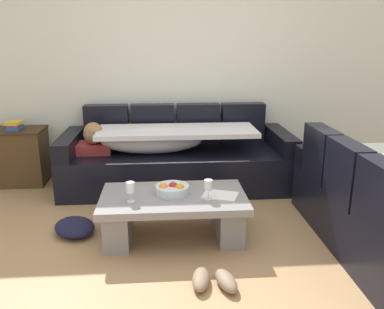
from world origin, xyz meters
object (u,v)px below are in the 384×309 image
Objects in this scene: couch_along_wall at (173,158)px; coffee_table at (174,211)px; book_stack_on_cabinet at (14,125)px; wine_glass_near_right at (208,186)px; wine_glass_near_left at (130,188)px; open_magazine at (220,195)px; side_cabinet at (14,156)px; pair_of_shoes at (213,280)px; fruit_bowl at (172,189)px; crumpled_garment at (75,227)px.

couch_along_wall is 1.23m from coffee_table.
book_stack_on_cabinet is (-1.77, 0.22, 0.36)m from couch_along_wall.
book_stack_on_cabinet is at bearing 142.20° from wine_glass_near_right.
open_magazine is at bearing 5.54° from wine_glass_near_left.
couch_along_wall reaches higher than coffee_table.
side_cabinet is (-2.06, 1.56, -0.17)m from wine_glass_near_right.
side_cabinet is (-1.44, 1.57, -0.17)m from wine_glass_near_left.
open_magazine is at bearing 78.60° from pair_of_shoes.
pair_of_shoes is at bearing -47.69° from book_stack_on_cabinet.
fruit_bowl is at bearing 103.98° from coffee_table.
wine_glass_near_right is at bearing -79.74° from couch_along_wall.
crumpled_garment is at bearing 155.07° from wine_glass_near_left.
fruit_bowl is at bearing -171.14° from open_magazine.
book_stack_on_cabinet is at bearing 132.31° from pair_of_shoes.
pair_of_shoes is (0.21, -1.95, -0.28)m from couch_along_wall.
side_cabinet reaches higher than wine_glass_near_left.
crumpled_garment is (-1.10, 0.85, 0.01)m from pair_of_shoes.
couch_along_wall is at bearing 74.44° from wine_glass_near_left.
wine_glass_near_left is 0.42× the size of crumpled_garment.
couch_along_wall is at bearing -7.04° from side_cabinet.
book_stack_on_cabinet is at bearing -3.72° from side_cabinet.
crumpled_garment is (-0.51, 0.24, -0.44)m from wine_glass_near_left.
couch_along_wall is 8.97× the size of fruit_bowl.
book_stack_on_cabinet is 0.53× the size of crumpled_garment.
coffee_table is at bearing -8.40° from crumpled_garment.
wine_glass_near_left is at bearing 133.80° from pair_of_shoes.
crumpled_garment is (-0.84, 0.09, -0.36)m from fruit_bowl.
wine_glass_near_right is at bearing 87.19° from pair_of_shoes.
coffee_table is 2.30m from side_cabinet.
side_cabinet is 2.99m from pair_of_shoes.
coffee_table is 0.39m from wine_glass_near_right.
wine_glass_near_left is at bearing -154.39° from open_magazine.
book_stack_on_cabinet is (0.05, -0.00, 0.36)m from side_cabinet.
side_cabinet is 1.80× the size of crumpled_garment.
open_magazine is 1.32× the size of book_stack_on_cabinet.
crumpled_garment is at bearing 142.30° from pair_of_shoes.
wine_glass_near_left and wine_glass_near_right have the same top height.
crumpled_garment is at bearing -56.39° from book_stack_on_cabinet.
wine_glass_near_left is (-0.37, -1.34, 0.17)m from couch_along_wall.
pair_of_shoes is (0.59, -0.61, -0.45)m from wine_glass_near_left.
wine_glass_near_right is at bearing -128.67° from open_magazine.
side_cabinet is at bearing 141.30° from fruit_bowl.
crumpled_garment is at bearing -128.75° from couch_along_wall.
couch_along_wall is 1.83m from side_cabinet.
fruit_bowl is 1.32× the size of book_stack_on_cabinet.
wine_glass_near_left is 1.00× the size of wine_glass_near_right.
open_magazine reaches higher than coffee_table.
open_magazine is 0.70× the size of crumpled_garment.
wine_glass_near_left is at bearing -161.64° from coffee_table.
couch_along_wall is 1.40m from wine_glass_near_left.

